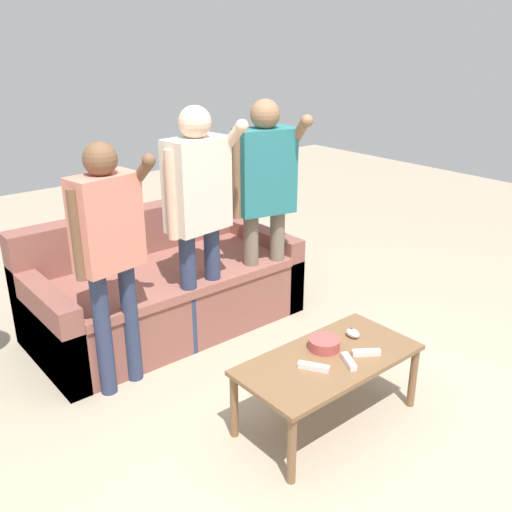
{
  "coord_description": "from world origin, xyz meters",
  "views": [
    {
      "loc": [
        -1.93,
        -1.74,
        2.0
      ],
      "look_at": [
        -0.02,
        0.56,
        0.83
      ],
      "focal_mm": 39.7,
      "sensor_mm": 36.0,
      "label": 1
    }
  ],
  "objects_px": {
    "game_remote_wand_near": "(349,361)",
    "game_remote_wand_far": "(366,353)",
    "couch": "(163,288)",
    "coffee_table": "(329,366)",
    "game_remote_wand_spare": "(314,367)",
    "snack_bowl": "(324,344)",
    "player_center": "(198,203)",
    "game_remote_nunchuk": "(353,333)",
    "player_right": "(265,188)",
    "player_left": "(109,241)"
  },
  "relations": [
    {
      "from": "game_remote_wand_far",
      "to": "player_center",
      "type": "bearing_deg",
      "value": 100.65
    },
    {
      "from": "game_remote_nunchuk",
      "to": "game_remote_wand_spare",
      "type": "xyz_separation_m",
      "value": [
        -0.41,
        -0.09,
        -0.01
      ]
    },
    {
      "from": "coffee_table",
      "to": "player_left",
      "type": "xyz_separation_m",
      "value": [
        -0.71,
        1.03,
        0.58
      ]
    },
    {
      "from": "couch",
      "to": "game_remote_wand_far",
      "type": "relative_size",
      "value": 12.96
    },
    {
      "from": "game_remote_nunchuk",
      "to": "game_remote_wand_far",
      "type": "height_order",
      "value": "game_remote_nunchuk"
    },
    {
      "from": "game_remote_wand_near",
      "to": "player_center",
      "type": "bearing_deg",
      "value": 94.25
    },
    {
      "from": "game_remote_nunchuk",
      "to": "game_remote_wand_spare",
      "type": "height_order",
      "value": "game_remote_nunchuk"
    },
    {
      "from": "game_remote_nunchuk",
      "to": "game_remote_wand_near",
      "type": "xyz_separation_m",
      "value": [
        -0.23,
        -0.17,
        -0.01
      ]
    },
    {
      "from": "couch",
      "to": "game_remote_wand_spare",
      "type": "distance_m",
      "value": 1.58
    },
    {
      "from": "couch",
      "to": "player_left",
      "type": "bearing_deg",
      "value": -139.73
    },
    {
      "from": "couch",
      "to": "player_center",
      "type": "xyz_separation_m",
      "value": [
        0.04,
        -0.44,
        0.73
      ]
    },
    {
      "from": "game_remote_wand_far",
      "to": "game_remote_nunchuk",
      "type": "bearing_deg",
      "value": 62.59
    },
    {
      "from": "player_right",
      "to": "game_remote_wand_near",
      "type": "height_order",
      "value": "player_right"
    },
    {
      "from": "player_center",
      "to": "game_remote_wand_near",
      "type": "xyz_separation_m",
      "value": [
        0.09,
        -1.21,
        -0.6
      ]
    },
    {
      "from": "snack_bowl",
      "to": "game_remote_wand_spare",
      "type": "distance_m",
      "value": 0.22
    },
    {
      "from": "player_left",
      "to": "couch",
      "type": "bearing_deg",
      "value": 40.27
    },
    {
      "from": "game_remote_nunchuk",
      "to": "player_left",
      "type": "height_order",
      "value": "player_left"
    },
    {
      "from": "game_remote_wand_near",
      "to": "game_remote_wand_far",
      "type": "distance_m",
      "value": 0.14
    },
    {
      "from": "player_center",
      "to": "game_remote_wand_spare",
      "type": "relative_size",
      "value": 10.24
    },
    {
      "from": "player_center",
      "to": "player_right",
      "type": "distance_m",
      "value": 0.56
    },
    {
      "from": "player_left",
      "to": "player_center",
      "type": "distance_m",
      "value": 0.66
    },
    {
      "from": "player_left",
      "to": "player_center",
      "type": "relative_size",
      "value": 0.92
    },
    {
      "from": "couch",
      "to": "player_center",
      "type": "bearing_deg",
      "value": -84.77
    },
    {
      "from": "snack_bowl",
      "to": "player_left",
      "type": "distance_m",
      "value": 1.31
    },
    {
      "from": "player_center",
      "to": "couch",
      "type": "bearing_deg",
      "value": 95.23
    },
    {
      "from": "player_right",
      "to": "game_remote_wand_far",
      "type": "relative_size",
      "value": 11.13
    },
    {
      "from": "coffee_table",
      "to": "game_remote_wand_far",
      "type": "bearing_deg",
      "value": -32.69
    },
    {
      "from": "game_remote_wand_far",
      "to": "game_remote_wand_spare",
      "type": "bearing_deg",
      "value": 165.49
    },
    {
      "from": "couch",
      "to": "coffee_table",
      "type": "distance_m",
      "value": 1.55
    },
    {
      "from": "player_left",
      "to": "game_remote_wand_far",
      "type": "height_order",
      "value": "player_left"
    },
    {
      "from": "coffee_table",
      "to": "player_right",
      "type": "relative_size",
      "value": 0.63
    },
    {
      "from": "couch",
      "to": "snack_bowl",
      "type": "distance_m",
      "value": 1.48
    },
    {
      "from": "game_remote_wand_near",
      "to": "coffee_table",
      "type": "bearing_deg",
      "value": 107.12
    },
    {
      "from": "coffee_table",
      "to": "game_remote_wand_near",
      "type": "distance_m",
      "value": 0.13
    },
    {
      "from": "couch",
      "to": "player_right",
      "type": "distance_m",
      "value": 1.04
    },
    {
      "from": "player_right",
      "to": "game_remote_wand_near",
      "type": "distance_m",
      "value": 1.45
    },
    {
      "from": "game_remote_wand_near",
      "to": "game_remote_nunchuk",
      "type": "bearing_deg",
      "value": 37.29
    },
    {
      "from": "player_left",
      "to": "game_remote_wand_far",
      "type": "xyz_separation_m",
      "value": [
        0.88,
        -1.14,
        -0.52
      ]
    },
    {
      "from": "couch",
      "to": "game_remote_wand_spare",
      "type": "relative_size",
      "value": 11.91
    },
    {
      "from": "snack_bowl",
      "to": "game_remote_wand_far",
      "type": "bearing_deg",
      "value": -56.58
    },
    {
      "from": "coffee_table",
      "to": "player_center",
      "type": "relative_size",
      "value": 0.62
    },
    {
      "from": "couch",
      "to": "game_remote_wand_far",
      "type": "distance_m",
      "value": 1.68
    },
    {
      "from": "game_remote_nunchuk",
      "to": "player_center",
      "type": "xyz_separation_m",
      "value": [
        -0.32,
        1.04,
        0.59
      ]
    },
    {
      "from": "game_remote_wand_far",
      "to": "coffee_table",
      "type": "bearing_deg",
      "value": 147.31
    },
    {
      "from": "player_center",
      "to": "game_remote_wand_near",
      "type": "relative_size",
      "value": 11.02
    },
    {
      "from": "player_right",
      "to": "coffee_table",
      "type": "bearing_deg",
      "value": -114.35
    },
    {
      "from": "player_right",
      "to": "game_remote_wand_spare",
      "type": "distance_m",
      "value": 1.45
    },
    {
      "from": "snack_bowl",
      "to": "player_center",
      "type": "distance_m",
      "value": 1.18
    },
    {
      "from": "couch",
      "to": "coffee_table",
      "type": "relative_size",
      "value": 1.86
    },
    {
      "from": "game_remote_nunchuk",
      "to": "snack_bowl",
      "type": "bearing_deg",
      "value": 176.23
    }
  ]
}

